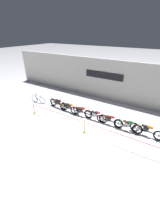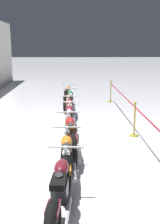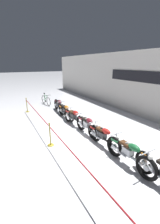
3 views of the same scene
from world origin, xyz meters
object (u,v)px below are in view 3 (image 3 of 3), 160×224
motorcycle_red_2 (74,117)px  motorcycle_maroon_3 (87,126)px  stanchion_mid_left (50,138)px  motorcycle_green_5 (129,154)px  stanchion_far_left (40,119)px  bicycle (46,100)px  motorcycle_maroon_0 (59,106)px  motorcycle_orange_1 (66,111)px  motorcycle_red_4 (103,136)px

motorcycle_red_2 → motorcycle_maroon_3: motorcycle_maroon_3 is taller
motorcycle_red_2 → stanchion_mid_left: bearing=-51.7°
motorcycle_green_5 → stanchion_far_left: bearing=-155.1°
motorcycle_red_2 → motorcycle_maroon_3: 1.38m
stanchion_mid_left → motorcycle_maroon_3: bearing=93.1°
motorcycle_green_5 → motorcycle_maroon_3: bearing=179.7°
bicycle → stanchion_far_left: (5.26, -1.81, 0.36)m
motorcycle_maroon_0 → motorcycle_red_2: bearing=-2.9°
motorcycle_green_5 → bicycle: (-9.35, -0.09, -0.10)m
motorcycle_orange_1 → bicycle: bearing=-178.0°
motorcycle_red_2 → motorcycle_red_4: size_ratio=0.99×
motorcycle_maroon_0 → stanchion_mid_left: stanchion_mid_left is taller
motorcycle_maroon_0 → motorcycle_green_5: motorcycle_maroon_0 is taller
motorcycle_red_2 → motorcycle_green_5: bearing=0.3°
stanchion_mid_left → motorcycle_green_5: bearing=36.1°
motorcycle_orange_1 → motorcycle_green_5: 5.44m
motorcycle_green_5 → stanchion_far_left: size_ratio=0.21×
motorcycle_orange_1 → stanchion_mid_left: size_ratio=2.15×
motorcycle_maroon_0 → bicycle: motorcycle_maroon_0 is taller
motorcycle_red_4 → motorcycle_green_5: bearing=-1.6°
motorcycle_maroon_3 → stanchion_mid_left: (0.10, -1.92, -0.12)m
stanchion_far_left → motorcycle_red_2: bearing=89.9°
motorcycle_red_4 → stanchion_far_left: (-2.61, -1.94, 0.28)m
bicycle → motorcycle_red_4: bearing=1.0°
motorcycle_red_4 → bicycle: bearing=-179.0°
motorcycle_orange_1 → motorcycle_red_2: (1.35, -0.07, 0.02)m
motorcycle_red_2 → stanchion_far_left: (-0.00, -1.88, 0.26)m
stanchion_far_left → bicycle: bearing=161.0°
motorcycle_green_5 → stanchion_far_left: (-4.09, -1.90, 0.26)m
motorcycle_red_2 → motorcycle_maroon_0: bearing=177.1°
motorcycle_green_5 → stanchion_far_left: 4.52m
motorcycle_maroon_3 → stanchion_far_left: bearing=-125.8°
motorcycle_orange_1 → bicycle: 3.92m
motorcycle_maroon_3 → motorcycle_maroon_0: bearing=178.6°
motorcycle_red_2 → stanchion_mid_left: 2.40m
motorcycle_red_4 → stanchion_far_left: 3.27m
motorcycle_green_5 → bicycle: 9.35m
motorcycle_red_2 → motorcycle_orange_1: bearing=177.1°
motorcycle_maroon_0 → stanchion_far_left: (2.69, -2.01, 0.26)m
bicycle → motorcycle_maroon_3: bearing=1.0°
motorcycle_orange_1 → motorcycle_red_2: size_ratio=1.03×
motorcycle_red_4 → bicycle: bicycle is taller
motorcycle_orange_1 → stanchion_mid_left: (2.83, -1.95, -0.11)m
motorcycle_maroon_0 → motorcycle_red_4: (5.30, -0.07, -0.02)m
motorcycle_orange_1 → motorcycle_red_4: 3.96m
motorcycle_orange_1 → bicycle: size_ratio=1.32×
motorcycle_red_4 → stanchion_mid_left: stanchion_mid_left is taller
motorcycle_maroon_3 → motorcycle_red_4: (1.23, 0.02, -0.01)m
motorcycle_red_4 → stanchion_far_left: bearing=-143.4°
motorcycle_green_5 → stanchion_mid_left: (-2.61, -1.90, -0.13)m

